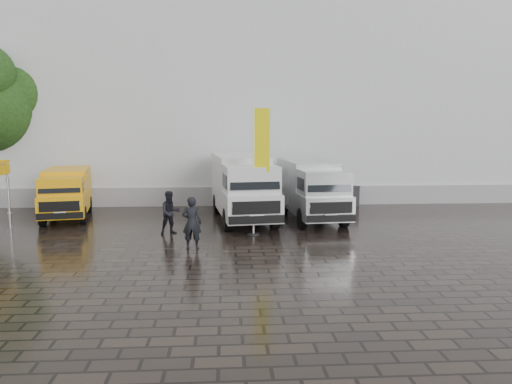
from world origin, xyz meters
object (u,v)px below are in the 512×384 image
van_yellow (66,194)px  van_white (243,189)px  flagpole (258,162)px  wheelie_bin (352,196)px  person_front (192,223)px  person_tent (170,213)px  van_silver (311,190)px

van_yellow → van_white: bearing=-17.0°
van_white → flagpole: bearing=-87.5°
van_white → wheelie_bin: (5.89, 3.59, -0.90)m
van_white → person_front: bearing=-117.8°
person_tent → van_yellow: bearing=122.7°
wheelie_bin → person_front: person_front is taller
van_silver → person_front: size_ratio=3.29×
van_white → person_tent: 3.99m
van_yellow → wheelie_bin: bearing=0.3°
van_silver → wheelie_bin: bearing=46.7°
van_silver → person_tent: 6.64m
person_front → person_tent: person_front is taller
van_silver → flagpole: 4.29m
flagpole → van_silver: bearing=49.1°
van_yellow → van_silver: bearing=-14.8°
van_silver → van_white: bearing=176.6°
person_front → van_yellow: bearing=-37.7°
van_yellow → flagpole: 9.51m
flagpole → wheelie_bin: bearing=50.4°
van_white → person_front: (-1.96, -5.09, -0.52)m
flagpole → person_front: flagpole is taller
van_silver → flagpole: flagpole is taller
wheelie_bin → person_front: 11.70m
van_yellow → wheelie_bin: size_ratio=4.53×
van_white → flagpole: 3.31m
van_white → person_tent: (-2.96, -2.61, -0.59)m
van_yellow → wheelie_bin: 14.18m
person_front → person_tent: 2.68m
van_yellow → person_front: 8.55m
flagpole → person_front: bearing=-138.7°
van_yellow → flagpole: bearing=-35.0°
van_silver → van_yellow: bearing=170.8°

